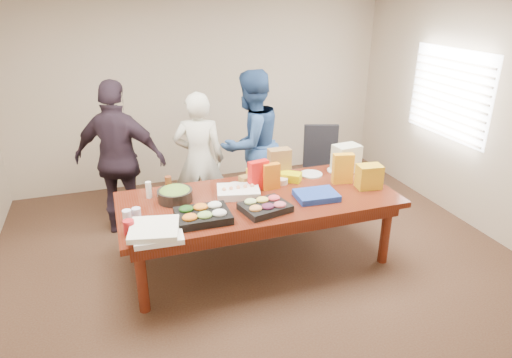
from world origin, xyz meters
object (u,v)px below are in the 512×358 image
object	(u,v)px
office_chair	(326,172)
salad_bowl	(175,195)
person_right	(251,144)
sheet_cake	(238,192)
person_center	(199,160)
conference_table	(259,229)

from	to	relation	value
office_chair	salad_bowl	distance (m)	2.19
office_chair	person_right	bearing A→B (deg)	-175.72
sheet_cake	salad_bowl	xyz separation A→B (m)	(-0.63, 0.08, 0.02)
person_center	salad_bowl	world-z (taller)	person_center
office_chair	salad_bowl	world-z (taller)	office_chair
person_right	sheet_cake	distance (m)	1.15
conference_table	office_chair	world-z (taller)	office_chair
office_chair	person_right	distance (m)	1.05
person_center	salad_bowl	bearing A→B (deg)	79.87
sheet_cake	conference_table	bearing A→B (deg)	-19.37
conference_table	office_chair	size ratio (longest dim) A/B	2.67
person_right	sheet_cake	world-z (taller)	person_right
office_chair	sheet_cake	size ratio (longest dim) A/B	2.46
person_center	sheet_cake	size ratio (longest dim) A/B	3.84
person_center	conference_table	bearing A→B (deg)	125.75
person_center	person_right	size ratio (longest dim) A/B	0.89
conference_table	person_center	bearing A→B (deg)	109.50
conference_table	person_center	distance (m)	1.22
conference_table	salad_bowl	bearing A→B (deg)	166.65
conference_table	sheet_cake	xyz separation A→B (m)	(-0.18, 0.11, 0.41)
sheet_cake	salad_bowl	distance (m)	0.64
salad_bowl	office_chair	bearing A→B (deg)	19.01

